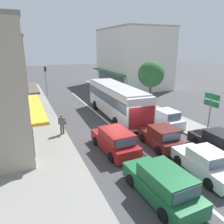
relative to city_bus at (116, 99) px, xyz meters
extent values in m
plane|color=#3F3F42|center=(-1.50, -4.79, -1.88)|extent=(140.00, 140.00, 0.00)
cube|color=silver|center=(-1.50, -0.79, -1.88)|extent=(0.20, 28.00, 0.01)
cube|color=gray|center=(-8.30, 1.21, -1.81)|extent=(5.20, 44.00, 0.14)
cube|color=gray|center=(4.70, 1.21, -1.82)|extent=(2.80, 44.00, 0.12)
cube|color=gold|center=(-8.01, -3.20, 0.82)|extent=(1.10, 8.02, 0.20)
cube|color=#425160|center=(-8.43, -3.20, -0.48)|extent=(0.06, 6.97, 1.80)
cube|color=#4C4742|center=(-7.68, 5.01, 0.82)|extent=(1.10, 6.69, 0.20)
cube|color=#425160|center=(-8.10, 5.01, -0.48)|extent=(0.06, 5.82, 1.80)
cube|color=silver|center=(10.00, 15.60, 2.96)|extent=(8.53, 13.72, 9.68)
cube|color=#2D703D|center=(5.29, 15.60, 0.82)|extent=(1.10, 12.62, 0.20)
cube|color=#425160|center=(5.71, 15.60, -0.48)|extent=(0.06, 10.97, 1.80)
cube|color=#A19D92|center=(10.00, 15.60, 7.92)|extent=(8.69, 13.72, 0.24)
cube|color=silver|center=(0.00, 0.01, -0.12)|extent=(2.86, 10.88, 2.70)
cube|color=#425160|center=(0.00, 0.01, 0.28)|extent=(2.89, 10.45, 0.90)
cube|color=maroon|center=(-0.18, -5.42, -0.32)|extent=(2.25, 0.14, 1.76)
cube|color=#A8A8AC|center=(0.00, 0.01, 1.29)|extent=(2.71, 10.01, 0.12)
cylinder|color=black|center=(-1.14, 3.40, -1.40)|extent=(0.29, 0.97, 0.96)
cylinder|color=black|center=(1.36, 3.32, -1.40)|extent=(0.29, 0.97, 0.96)
cylinder|color=black|center=(-1.35, -2.92, -1.40)|extent=(0.29, 0.97, 0.96)
cylinder|color=black|center=(1.15, -3.00, -1.40)|extent=(0.29, 0.97, 0.96)
cube|color=silver|center=(0.38, -11.53, -1.37)|extent=(1.92, 4.28, 0.72)
cube|color=silver|center=(0.38, -11.63, -0.71)|extent=(1.65, 1.87, 0.60)
cube|color=#425160|center=(0.42, -10.71, -0.71)|extent=(1.44, 0.13, 0.51)
cube|color=#425160|center=(0.33, -12.55, -0.71)|extent=(1.41, 0.13, 0.48)
cylinder|color=black|center=(-0.41, -10.23, -1.57)|extent=(0.21, 0.63, 0.62)
cylinder|color=black|center=(1.30, -10.31, -1.57)|extent=(0.21, 0.63, 0.62)
cylinder|color=black|center=(-0.54, -12.74, -1.57)|extent=(0.21, 0.63, 0.62)
cube|color=#561E19|center=(0.10, -7.60, -1.36)|extent=(1.78, 3.76, 0.76)
cube|color=#561E19|center=(0.09, -7.90, -0.66)|extent=(1.59, 1.96, 0.64)
cube|color=#425160|center=(0.13, -6.93, -0.66)|extent=(1.40, 0.12, 0.54)
cube|color=#425160|center=(0.05, -8.87, -0.66)|extent=(1.37, 0.11, 0.51)
cylinder|color=black|center=(-0.68, -6.45, -1.57)|extent=(0.20, 0.63, 0.62)
cylinder|color=black|center=(0.96, -6.52, -1.57)|extent=(0.20, 0.63, 0.62)
cylinder|color=black|center=(-0.76, -8.67, -1.57)|extent=(0.20, 0.63, 0.62)
cylinder|color=black|center=(0.88, -8.74, -1.57)|extent=(0.20, 0.63, 0.62)
cube|color=maroon|center=(-3.21, -6.86, -1.36)|extent=(1.98, 4.58, 0.76)
cube|color=maroon|center=(-3.19, -7.21, -0.64)|extent=(1.76, 2.68, 0.68)
cube|color=#425160|center=(-3.26, -5.90, -0.64)|extent=(1.51, 0.13, 0.58)
cube|color=#425160|center=(-3.13, -8.53, -0.64)|extent=(1.48, 0.13, 0.54)
cylinder|color=black|center=(-4.16, -5.56, -1.57)|extent=(0.21, 0.63, 0.62)
cylinder|color=black|center=(-2.40, -5.47, -1.57)|extent=(0.21, 0.63, 0.62)
cylinder|color=black|center=(-4.02, -8.26, -1.57)|extent=(0.21, 0.63, 0.62)
cylinder|color=black|center=(-2.27, -8.17, -1.57)|extent=(0.21, 0.63, 0.62)
cube|color=#1E6638|center=(-3.11, -12.24, -1.36)|extent=(1.96, 4.57, 0.76)
cube|color=#1E6638|center=(-3.09, -12.59, -0.64)|extent=(1.75, 2.67, 0.68)
cube|color=#425160|center=(-3.15, -11.27, -0.64)|extent=(1.51, 0.13, 0.58)
cube|color=#425160|center=(-3.03, -13.91, -0.64)|extent=(1.48, 0.13, 0.54)
cylinder|color=black|center=(-4.05, -10.93, -1.57)|extent=(0.21, 0.63, 0.62)
cylinder|color=black|center=(-2.29, -10.85, -1.57)|extent=(0.21, 0.63, 0.62)
cylinder|color=black|center=(-3.92, -13.63, -1.57)|extent=(0.21, 0.63, 0.62)
cylinder|color=black|center=(-2.17, -13.55, -1.57)|extent=(0.21, 0.63, 0.62)
cube|color=black|center=(3.27, -9.88, -1.37)|extent=(1.77, 4.22, 0.72)
cube|color=black|center=(3.27, -9.98, -0.71)|extent=(1.58, 1.82, 0.60)
cube|color=#425160|center=(3.28, -9.06, -0.71)|extent=(1.44, 0.08, 0.51)
cylinder|color=black|center=(2.42, -8.61, -1.57)|extent=(0.19, 0.62, 0.62)
cylinder|color=black|center=(4.14, -8.63, -1.57)|extent=(0.19, 0.62, 0.62)
cylinder|color=black|center=(2.39, -11.13, -1.57)|extent=(0.19, 0.62, 0.62)
cube|color=silver|center=(2.96, -4.22, -1.36)|extent=(1.76, 3.75, 0.76)
cube|color=silver|center=(2.97, -4.52, -0.66)|extent=(1.58, 1.95, 0.64)
cube|color=#425160|center=(2.93, -3.55, -0.66)|extent=(1.40, 0.11, 0.54)
cube|color=#425160|center=(3.00, -5.49, -0.66)|extent=(1.37, 0.11, 0.51)
cylinder|color=black|center=(2.10, -3.14, -1.57)|extent=(0.20, 0.63, 0.62)
cylinder|color=black|center=(3.74, -3.08, -1.57)|extent=(0.20, 0.63, 0.62)
cylinder|color=black|center=(2.18, -5.35, -1.57)|extent=(0.20, 0.63, 0.62)
cylinder|color=black|center=(3.81, -5.30, -1.57)|extent=(0.20, 0.63, 0.62)
cylinder|color=gray|center=(-5.33, 12.81, 0.22)|extent=(0.12, 0.12, 4.20)
cube|color=black|center=(-5.33, 12.81, 1.97)|extent=(0.24, 0.24, 0.68)
sphere|color=red|center=(-5.19, 12.81, 2.20)|extent=(0.13, 0.13, 0.13)
sphere|color=black|center=(-5.19, 12.81, 1.98)|extent=(0.13, 0.13, 0.13)
sphere|color=black|center=(-5.19, 12.81, 1.76)|extent=(0.13, 0.13, 0.13)
cylinder|color=gray|center=(4.63, -7.57, -0.08)|extent=(0.10, 0.10, 3.60)
cube|color=#19753D|center=(4.63, -7.59, 1.42)|extent=(0.08, 1.40, 0.44)
cube|color=white|center=(4.68, -7.59, 1.42)|extent=(0.01, 1.10, 0.10)
cube|color=#19753D|center=(4.63, -7.59, 0.87)|extent=(0.08, 1.40, 0.44)
cube|color=white|center=(4.68, -7.59, 0.87)|extent=(0.01, 1.10, 0.10)
cylinder|color=brown|center=(4.71, 1.14, -0.40)|extent=(0.24, 0.24, 2.96)
cylinder|color=brown|center=(4.71, 1.54, 1.49)|extent=(0.10, 0.88, 0.90)
cylinder|color=brown|center=(5.19, 1.14, 1.46)|extent=(1.01, 0.10, 0.84)
cylinder|color=brown|center=(4.71, 0.73, 1.45)|extent=(0.10, 0.89, 0.82)
cylinder|color=brown|center=(4.28, 1.14, 1.40)|extent=(0.91, 0.10, 0.72)
sphere|color=#26562B|center=(4.71, 1.14, 2.09)|extent=(2.89, 2.89, 2.89)
cylinder|color=#4C4742|center=(-6.14, -2.83, -1.32)|extent=(0.14, 0.14, 0.84)
cylinder|color=#4C4742|center=(-5.97, -2.89, -1.32)|extent=(0.14, 0.14, 0.84)
cube|color=slate|center=(-6.06, -2.86, -0.62)|extent=(0.41, 0.33, 0.56)
sphere|color=brown|center=(-6.06, -2.86, -0.22)|extent=(0.22, 0.22, 0.22)
cylinder|color=slate|center=(-6.28, -2.78, -0.62)|extent=(0.09, 0.09, 0.54)
cylinder|color=slate|center=(-5.83, -2.94, -0.62)|extent=(0.09, 0.09, 0.54)
cube|color=brown|center=(-5.76, -2.94, -0.80)|extent=(0.17, 0.26, 0.22)
camera|label=1|loc=(-8.76, -19.59, 5.16)|focal=35.00mm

